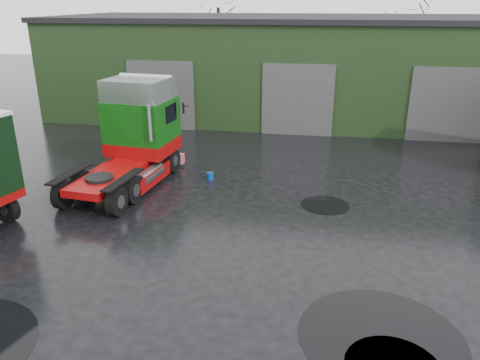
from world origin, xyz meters
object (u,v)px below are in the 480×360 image
at_px(wash_bucket, 210,176).
at_px(tree_back_a, 219,30).
at_px(tree_back_b, 406,45).
at_px(warehouse, 304,65).
at_px(hero_tractor, 119,138).

bearing_deg(wash_bucket, tree_back_a, 101.31).
bearing_deg(tree_back_b, tree_back_a, 180.00).
distance_m(tree_back_a, tree_back_b, 16.03).
bearing_deg(warehouse, tree_back_b, 51.34).
distance_m(warehouse, tree_back_a, 12.90).
bearing_deg(wash_bucket, warehouse, 76.92).
relative_size(wash_bucket, tree_back_b, 0.04).
height_order(hero_tractor, wash_bucket, hero_tractor).
relative_size(hero_tractor, tree_back_a, 0.72).
xyz_separation_m(warehouse, hero_tractor, (-6.50, -15.50, -1.02)).
height_order(warehouse, tree_back_a, tree_back_a).
height_order(hero_tractor, tree_back_b, tree_back_b).
bearing_deg(hero_tractor, tree_back_b, 66.86).
height_order(warehouse, tree_back_b, tree_back_b).
height_order(wash_bucket, tree_back_b, tree_back_b).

